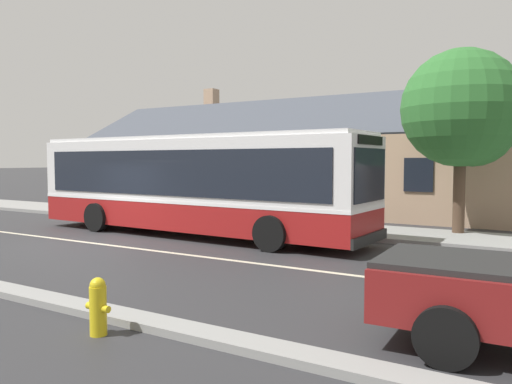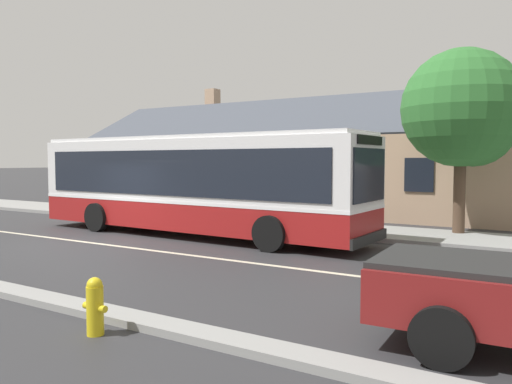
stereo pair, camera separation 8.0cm
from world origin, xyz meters
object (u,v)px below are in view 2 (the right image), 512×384
at_px(transit_bus, 193,182).
at_px(street_tree_primary, 465,113).
at_px(bench_by_building, 96,203).
at_px(fire_hydrant, 95,305).

height_order(transit_bus, street_tree_primary, street_tree_primary).
bearing_deg(street_tree_primary, bench_by_building, -173.67).
distance_m(street_tree_primary, fire_hydrant, 13.24).
xyz_separation_m(street_tree_primary, fire_hydrant, (-2.92, -12.40, -3.58)).
relative_size(bench_by_building, street_tree_primary, 0.29).
relative_size(transit_bus, fire_hydrant, 14.93).
xyz_separation_m(bench_by_building, fire_hydrant, (12.33, -10.71, -0.15)).
bearing_deg(transit_bus, street_tree_primary, 27.92).
bearing_deg(fire_hydrant, transit_bus, 120.14).
bearing_deg(transit_bus, fire_hydrant, -59.86).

